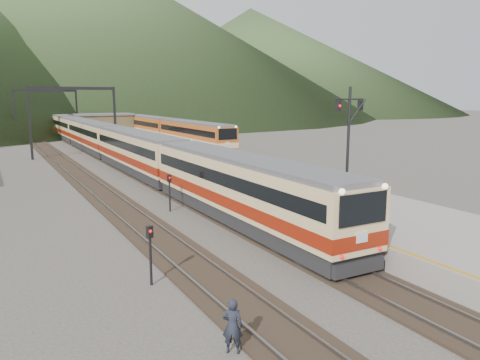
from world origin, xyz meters
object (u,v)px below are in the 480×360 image
main_train (93,137)px  second_train (169,131)px  signal_mast (348,138)px  worker (233,326)px

main_train → second_train: main_train is taller
main_train → signal_mast: (3.58, -42.70, 2.99)m
signal_mast → worker: signal_mast is taller
main_train → signal_mast: 42.95m
main_train → signal_mast: size_ratio=14.93×
second_train → main_train: bearing=-160.5°
second_train → worker: second_train is taller
second_train → signal_mast: bearing=-99.6°
second_train → signal_mast: size_ratio=5.81×
second_train → worker: bearing=-108.6°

